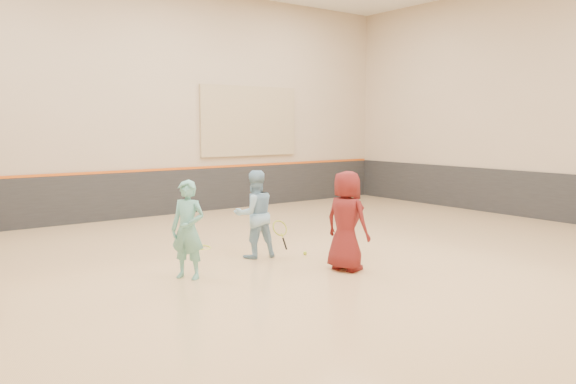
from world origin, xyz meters
TOP-DOWN VIEW (x-y plane):
  - room at (0.00, 0.00)m, footprint 15.04×12.04m
  - wainscot_back at (0.00, 5.97)m, footprint 14.90×0.04m
  - wainscot_right at (7.47, 0.00)m, footprint 0.04×11.90m
  - accent_stripe at (0.00, 5.96)m, footprint 14.90×0.03m
  - acoustic_panel at (2.80, 5.95)m, footprint 3.20×0.08m
  - girl at (-2.23, -0.07)m, footprint 0.62×0.67m
  - instructor at (-0.63, 0.48)m, footprint 0.87×0.73m
  - young_man at (0.09, -1.17)m, footprint 0.67×0.89m
  - held_racket at (-0.26, 0.21)m, footprint 0.36×0.36m
  - spare_racket at (-1.02, 1.71)m, footprint 0.67×0.67m
  - ball_under_racket at (0.21, 0.07)m, footprint 0.07×0.07m
  - ball_in_hand at (0.21, -1.34)m, footprint 0.07×0.07m
  - ball_beside_spare at (-1.42, 1.61)m, footprint 0.07×0.07m

SIDE VIEW (x-z plane):
  - ball_under_racket at x=0.21m, z-range 0.00..0.07m
  - ball_beside_spare at x=-1.42m, z-range 0.00..0.07m
  - spare_racket at x=-1.02m, z-range 0.00..0.15m
  - held_racket at x=-0.26m, z-range 0.23..0.84m
  - wainscot_back at x=0.00m, z-range 0.00..1.20m
  - wainscot_right at x=7.47m, z-range 0.00..1.20m
  - girl at x=-2.23m, z-range 0.00..1.54m
  - instructor at x=-0.63m, z-range 0.00..1.58m
  - room at x=0.00m, z-range -2.30..3.92m
  - young_man at x=0.09m, z-range 0.00..1.64m
  - ball_in_hand at x=0.21m, z-range 1.06..1.12m
  - accent_stripe at x=0.00m, z-range 1.19..1.25m
  - acoustic_panel at x=2.80m, z-range 1.50..3.50m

